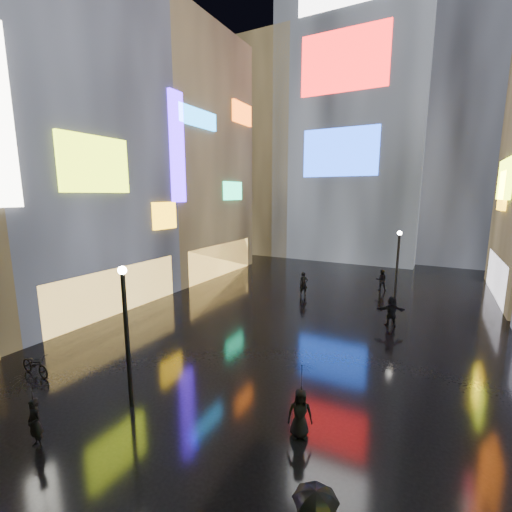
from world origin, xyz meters
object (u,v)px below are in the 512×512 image
Objects in this scene: lamp_far at (397,264)px; lamp_near at (126,329)px; pedestrian_0 at (35,423)px; bicycle at (35,365)px.

lamp_near is at bearing -113.38° from lamp_far.
pedestrian_0 is (-0.94, -2.82, -2.16)m from lamp_near.
pedestrian_0 is at bearing -118.69° from bicycle.
lamp_near is at bearing -85.29° from bicycle.
bicycle is at bearing -176.08° from lamp_near.
bicycle is (-5.28, -0.36, -2.48)m from lamp_near.
pedestrian_0 is at bearing -112.68° from lamp_far.
lamp_far reaches higher than bicycle.
lamp_near and lamp_far have the same top height.
lamp_far is 3.32× the size of pedestrian_0.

